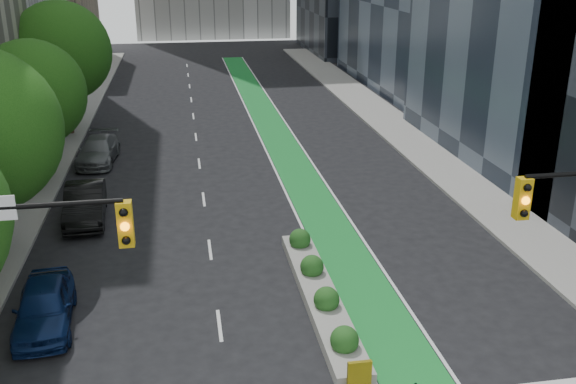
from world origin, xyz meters
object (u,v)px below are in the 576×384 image
object	(u,v)px
median_planter	(320,292)
parked_car_left_near	(44,306)
parked_car_left_far	(98,150)
parked_car_left_mid	(85,203)

from	to	relation	value
median_planter	parked_car_left_near	distance (m)	9.46
parked_car_left_far	parked_car_left_mid	bearing A→B (deg)	-83.86
parked_car_left_near	median_planter	bearing A→B (deg)	-3.95
parked_car_left_near	parked_car_left_far	bearing A→B (deg)	86.18
median_planter	parked_car_left_far	size ratio (longest dim) A/B	2.01
parked_car_left_near	parked_car_left_mid	distance (m)	9.28
parked_car_left_mid	parked_car_left_far	distance (m)	9.04
parked_car_left_near	parked_car_left_far	world-z (taller)	parked_car_left_near
parked_car_left_near	parked_car_left_mid	world-z (taller)	parked_car_left_mid
median_planter	parked_car_left_mid	size ratio (longest dim) A/B	2.04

